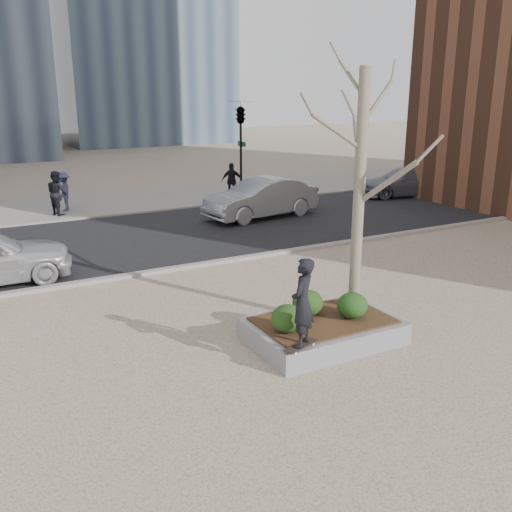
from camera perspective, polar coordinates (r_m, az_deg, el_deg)
ground at (r=11.60m, az=2.55°, el=-9.48°), size 120.00×120.00×0.00m
street at (r=20.32m, az=-12.03°, el=1.70°), size 60.00×8.00×0.02m
far_sidewalk at (r=26.96m, az=-16.34°, el=5.01°), size 60.00×6.00×0.02m
planter at (r=12.00m, az=6.70°, el=-7.47°), size 3.00×2.00×0.45m
planter_mulch at (r=11.91m, az=6.74°, el=-6.39°), size 2.70×1.70×0.04m
sycamore_tree at (r=11.89m, az=10.46°, el=10.02°), size 2.80×2.80×6.60m
shrub_left at (r=11.16m, az=3.19°, el=-6.27°), size 0.65×0.65×0.55m
shrub_middle at (r=11.98m, az=5.18°, el=-4.68°), size 0.64×0.64×0.55m
shrub_right at (r=11.97m, az=9.61°, el=-4.89°), size 0.64×0.64×0.54m
skateboard at (r=10.67m, az=4.56°, el=-9.04°), size 0.80×0.43×0.08m
skateboarder at (r=10.33m, az=4.67°, el=-4.67°), size 0.72×0.69×1.67m
car_silver at (r=23.02m, az=0.52°, el=5.80°), size 4.92×2.27×1.56m
car_third at (r=28.70m, az=14.71°, el=7.20°), size 5.00×2.97×1.36m
pedestrian_a at (r=24.85m, az=-19.28°, el=5.97°), size 0.93×1.05×1.81m
pedestrian_b at (r=25.60m, az=-18.68°, el=6.15°), size 0.98×1.23×1.66m
pedestrian_c at (r=27.06m, az=-2.43°, el=7.53°), size 1.06×0.74×1.67m
traffic_light_far at (r=26.51m, az=-1.53°, el=10.38°), size 0.60×2.48×4.50m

